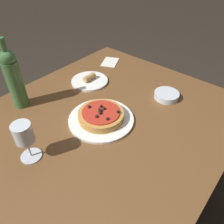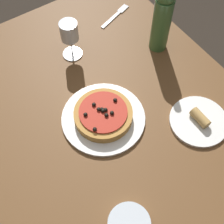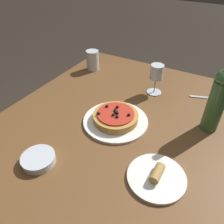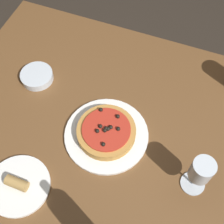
{
  "view_description": "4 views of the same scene",
  "coord_description": "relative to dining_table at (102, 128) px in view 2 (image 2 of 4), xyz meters",
  "views": [
    {
      "loc": [
        0.51,
        0.51,
        1.41
      ],
      "look_at": [
        -0.04,
        0.04,
        0.81
      ],
      "focal_mm": 35.0,
      "sensor_mm": 36.0,
      "label": 1
    },
    {
      "loc": [
        -0.48,
        0.28,
        1.7
      ],
      "look_at": [
        -0.03,
        -0.02,
        0.81
      ],
      "focal_mm": 50.0,
      "sensor_mm": 36.0,
      "label": 2
    },
    {
      "loc": [
        -0.68,
        -0.36,
        1.4
      ],
      "look_at": [
        -0.04,
        0.0,
        0.84
      ],
      "focal_mm": 35.0,
      "sensor_mm": 36.0,
      "label": 3
    },
    {
      "loc": [
        0.18,
        -0.45,
        1.73
      ],
      "look_at": [
        -0.01,
        0.06,
        0.83
      ],
      "focal_mm": 50.0,
      "sensor_mm": 36.0,
      "label": 4
    }
  ],
  "objects": [
    {
      "name": "ground_plane",
      "position": [
        0.0,
        0.0,
        -0.67
      ],
      "size": [
        14.0,
        14.0,
        0.0
      ],
      "primitive_type": "plane",
      "color": "#2D261E"
    },
    {
      "name": "dining_table",
      "position": [
        0.0,
        0.0,
        0.0
      ],
      "size": [
        1.26,
        1.02,
        0.76
      ],
      "color": "brown",
      "rests_on": "ground_plane"
    },
    {
      "name": "dinner_plate",
      "position": [
        -0.01,
        0.0,
        0.1
      ],
      "size": [
        0.29,
        0.29,
        0.01
      ],
      "color": "white",
      "rests_on": "dining_table"
    },
    {
      "name": "pizza",
      "position": [
        -0.01,
        0.0,
        0.12
      ],
      "size": [
        0.2,
        0.2,
        0.05
      ],
      "color": "#BC843D",
      "rests_on": "dinner_plate"
    },
    {
      "name": "wine_glass",
      "position": [
        0.31,
        -0.06,
        0.2
      ],
      "size": [
        0.08,
        0.08,
        0.16
      ],
      "color": "silver",
      "rests_on": "dining_table"
    },
    {
      "name": "wine_bottle",
      "position": [
        0.15,
        -0.37,
        0.24
      ],
      "size": [
        0.07,
        0.07,
        0.33
      ],
      "color": "#3D6B38",
      "rests_on": "dining_table"
    },
    {
      "name": "side_bowl",
      "position": [
        -0.35,
        0.13,
        0.1
      ],
      "size": [
        0.12,
        0.12,
        0.03
      ],
      "color": "silver",
      "rests_on": "dining_table"
    },
    {
      "name": "fork",
      "position": [
        0.39,
        -0.33,
        0.09
      ],
      "size": [
        0.08,
        0.17,
        0.0
      ],
      "rotation": [
        0.0,
        0.0,
        -1.24
      ],
      "color": "silver",
      "rests_on": "dining_table"
    },
    {
      "name": "side_plate",
      "position": [
        -0.21,
        -0.27,
        0.1
      ],
      "size": [
        0.2,
        0.2,
        0.05
      ],
      "color": "white",
      "rests_on": "dining_table"
    }
  ]
}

